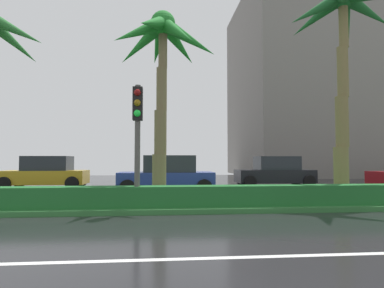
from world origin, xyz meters
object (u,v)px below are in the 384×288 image
(palm_tree_centre, at_px, (162,50))
(traffic_signal_median_right, at_px, (138,123))
(car_in_traffic_leading, at_px, (46,173))
(car_in_traffic_second, at_px, (167,175))
(palm_tree_centre_right, at_px, (343,29))
(car_in_traffic_third, at_px, (275,172))

(palm_tree_centre, relative_size, traffic_signal_median_right, 1.92)
(car_in_traffic_leading, xyz_separation_m, car_in_traffic_second, (6.37, -2.98, 0.00))
(palm_tree_centre, relative_size, car_in_traffic_second, 1.58)
(car_in_traffic_leading, distance_m, car_in_traffic_second, 7.04)
(palm_tree_centre, xyz_separation_m, palm_tree_centre_right, (6.59, -0.60, 0.77))
(car_in_traffic_second, bearing_deg, palm_tree_centre_right, 148.37)
(traffic_signal_median_right, height_order, car_in_traffic_second, traffic_signal_median_right)
(car_in_traffic_second, bearing_deg, car_in_traffic_third, -153.47)
(palm_tree_centre_right, height_order, car_in_traffic_second, palm_tree_centre_right)
(palm_tree_centre_right, distance_m, traffic_signal_median_right, 8.34)
(car_in_traffic_leading, bearing_deg, car_in_traffic_second, 154.94)
(palm_tree_centre, height_order, car_in_traffic_third, palm_tree_centre)
(traffic_signal_median_right, bearing_deg, car_in_traffic_second, 80.15)
(palm_tree_centre, height_order, traffic_signal_median_right, palm_tree_centre)
(traffic_signal_median_right, relative_size, car_in_traffic_third, 0.82)
(palm_tree_centre_right, height_order, traffic_signal_median_right, palm_tree_centre_right)
(palm_tree_centre, bearing_deg, palm_tree_centre_right, -5.21)
(traffic_signal_median_right, bearing_deg, palm_tree_centre, 72.32)
(car_in_traffic_leading, relative_size, car_in_traffic_third, 1.00)
(car_in_traffic_leading, height_order, car_in_traffic_third, same)
(car_in_traffic_leading, bearing_deg, traffic_signal_median_right, 122.44)
(palm_tree_centre_right, bearing_deg, car_in_traffic_third, 91.22)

